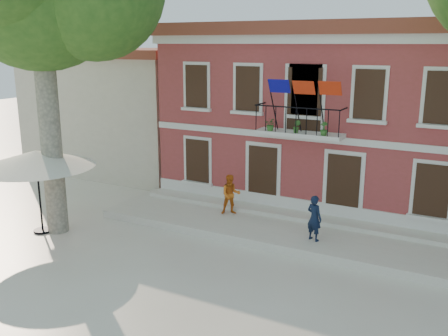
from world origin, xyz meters
The scene contains 7 objects.
ground centered at (0.00, 0.00, 0.00)m, with size 90.00×90.00×0.00m, color beige.
main_building centered at (2.00, 9.99, 3.78)m, with size 13.50×9.59×7.50m.
neighbor_west centered at (-9.50, 11.00, 3.22)m, with size 9.40×9.40×6.40m.
terrace centered at (2.00, 4.40, 0.15)m, with size 14.00×3.40×0.30m, color silver.
patio_umbrella centered at (-5.92, 0.47, 2.73)m, with size 4.09×4.09×3.04m.
pedestrian_navy centered at (3.29, 3.69, 1.08)m, with size 0.57×0.37×1.55m, color black.
pedestrian_orange centered at (-0.37, 4.73, 1.07)m, with size 0.75×0.59×1.55m, color orange.
Camera 1 is at (8.05, -11.47, 6.71)m, focal length 40.00 mm.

